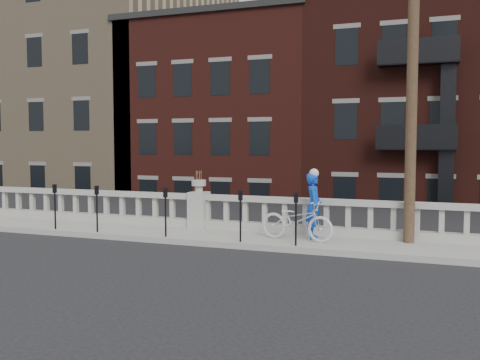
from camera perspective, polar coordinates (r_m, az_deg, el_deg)
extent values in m
plane|color=black|center=(13.20, -11.64, -8.16)|extent=(120.00, 120.00, 0.00)
cube|color=gray|center=(15.76, -5.84, -5.83)|extent=(32.00, 2.20, 0.15)
cube|color=gray|center=(16.58, -4.39, -4.64)|extent=(28.00, 0.34, 0.25)
cube|color=gray|center=(16.47, -4.41, -1.80)|extent=(28.00, 0.34, 0.16)
cube|color=gray|center=(16.52, -4.40, -3.18)|extent=(0.55, 0.55, 1.10)
cylinder|color=gray|center=(16.45, -4.41, -0.93)|extent=(0.24, 0.24, 0.20)
cylinder|color=gray|center=(16.44, -4.42, -0.31)|extent=(0.44, 0.44, 0.18)
cube|color=#605E59|center=(17.50, -3.85, -13.25)|extent=(36.00, 0.50, 5.15)
cube|color=black|center=(38.36, 9.66, -8.09)|extent=(80.00, 44.00, 0.50)
cube|color=#595651|center=(22.08, -4.18, -11.13)|extent=(16.00, 7.00, 4.00)
cube|color=#967F61|center=(39.89, -16.59, 7.07)|extent=(18.00, 16.00, 20.00)
cube|color=#471914|center=(32.75, 0.95, 2.69)|extent=(10.00, 14.00, 14.00)
cube|color=black|center=(33.35, 0.96, 15.06)|extent=(10.30, 14.30, 0.30)
cube|color=#37130F|center=(30.90, 18.77, 3.78)|extent=(10.00, 14.00, 15.50)
cylinder|color=#422D1E|center=(14.74, 17.96, 13.13)|extent=(0.28, 0.28, 10.00)
cylinder|color=black|center=(17.10, -19.12, -3.15)|extent=(0.05, 0.05, 1.10)
cube|color=black|center=(17.03, -19.17, -0.87)|extent=(0.10, 0.08, 0.26)
cube|color=black|center=(16.99, -19.27, -0.75)|extent=(0.06, 0.01, 0.08)
cylinder|color=black|center=(16.19, -15.01, -3.45)|extent=(0.05, 0.05, 1.10)
cube|color=black|center=(16.12, -15.05, -1.05)|extent=(0.10, 0.08, 0.26)
cube|color=black|center=(16.08, -15.15, -0.93)|extent=(0.06, 0.01, 0.08)
cylinder|color=black|center=(15.01, -7.94, -3.94)|extent=(0.05, 0.05, 1.10)
cube|color=black|center=(14.93, -7.96, -1.35)|extent=(0.10, 0.08, 0.26)
cube|color=black|center=(14.88, -8.05, -1.21)|extent=(0.06, 0.01, 0.08)
cylinder|color=black|center=(14.10, 0.05, -4.41)|extent=(0.05, 0.05, 1.10)
cube|color=black|center=(14.02, 0.05, -1.66)|extent=(0.10, 0.08, 0.26)
cube|color=black|center=(13.97, -0.02, -1.51)|extent=(0.06, 0.01, 0.08)
cylinder|color=black|center=(13.66, 5.98, -4.71)|extent=(0.05, 0.05, 1.10)
cube|color=black|center=(13.57, 6.00, -1.87)|extent=(0.10, 0.08, 0.26)
cube|color=black|center=(13.53, 5.95, -1.72)|extent=(0.06, 0.01, 0.08)
imported|color=silver|center=(14.42, 6.09, -4.28)|extent=(2.15, 1.06, 1.08)
imported|color=blue|center=(14.68, 7.87, -2.73)|extent=(0.58, 0.74, 1.80)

